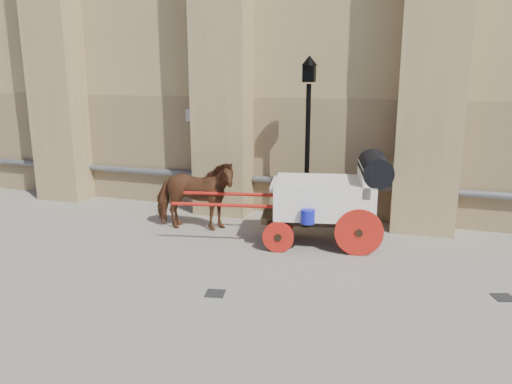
% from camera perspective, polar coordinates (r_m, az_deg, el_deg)
% --- Properties ---
extents(ground, '(90.00, 90.00, 0.00)m').
position_cam_1_polar(ground, '(9.80, -6.07, -8.28)').
color(ground, gray).
rests_on(ground, ground).
extents(horse, '(2.11, 1.21, 1.68)m').
position_cam_1_polar(horse, '(11.68, -7.06, -0.37)').
color(horse, brown).
rests_on(horse, ground).
extents(carriage, '(4.68, 2.08, 1.99)m').
position_cam_1_polar(carriage, '(10.71, 8.59, -0.42)').
color(carriage, black).
rests_on(carriage, ground).
extents(street_lamp, '(0.37, 0.37, 3.99)m').
position_cam_1_polar(street_lamp, '(11.74, 5.92, 6.18)').
color(street_lamp, black).
rests_on(street_lamp, ground).
extents(drain_grate_near, '(0.37, 0.37, 0.01)m').
position_cam_1_polar(drain_grate_near, '(8.58, -4.68, -11.47)').
color(drain_grate_near, black).
rests_on(drain_grate_near, ground).
extents(drain_grate_far, '(0.41, 0.41, 0.01)m').
position_cam_1_polar(drain_grate_far, '(9.35, 26.43, -10.75)').
color(drain_grate_far, black).
rests_on(drain_grate_far, ground).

